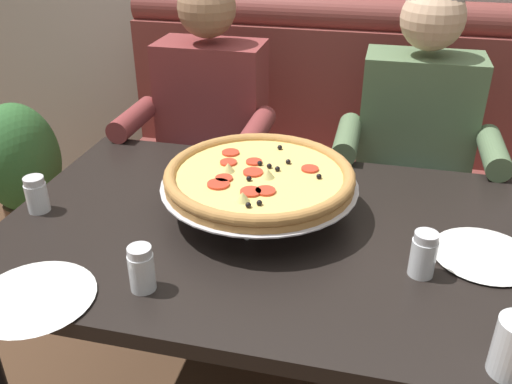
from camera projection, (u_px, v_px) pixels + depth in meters
The scene contains 11 objects.
booth_bench at pixel (312, 183), 2.37m from camera, with size 1.71×0.78×1.13m.
dining_table at pixel (267, 253), 1.46m from camera, with size 1.38×0.90×0.74m.
diner_left at pixel (204, 131), 2.07m from camera, with size 0.54×0.64×1.27m.
diner_right at pixel (415, 151), 1.91m from camera, with size 0.54×0.64×1.27m.
pizza at pixel (259, 177), 1.44m from camera, with size 0.52×0.52×0.14m.
shaker_oregano at pixel (37, 197), 1.47m from camera, with size 0.06×0.06×0.10m.
shaker_pepper_flakes at pixel (423, 257), 1.22m from camera, with size 0.06×0.06×0.11m.
shaker_parmesan at pixel (142, 271), 1.18m from camera, with size 0.06×0.06×0.11m.
plate_near_left at pixel (484, 253), 1.30m from camera, with size 0.24×0.24×0.02m.
plate_near_right at pixel (34, 295), 1.16m from camera, with size 0.26×0.26×0.02m.
potted_plant at pixel (22, 169), 2.52m from camera, with size 0.36×0.36×0.70m.
Camera 1 is at (0.25, -1.18, 1.50)m, focal length 38.46 mm.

